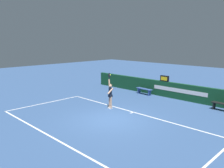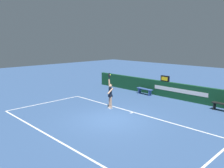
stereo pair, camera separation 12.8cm
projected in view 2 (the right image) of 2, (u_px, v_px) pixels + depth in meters
name	position (u px, v px, depth m)	size (l,w,h in m)	color
ground_plane	(111.00, 120.00, 12.94)	(60.00, 60.00, 0.00)	#345283
court_lines	(100.00, 123.00, 12.35)	(11.72, 5.67, 0.00)	white
back_wall	(175.00, 91.00, 17.53)	(16.46, 0.27, 1.21)	#103F22
speed_display	(165.00, 79.00, 18.03)	(0.71, 0.18, 0.46)	black
tennis_player	(110.00, 94.00, 14.88)	(0.45, 0.44, 2.37)	tan
tennis_ball	(110.00, 75.00, 14.34)	(0.07, 0.07, 0.07)	#C4D931
courtside_bench_near	(145.00, 90.00, 18.91)	(1.52, 0.47, 0.49)	#365394
courtside_bench_far	(222.00, 105.00, 14.45)	(1.25, 0.45, 0.50)	black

